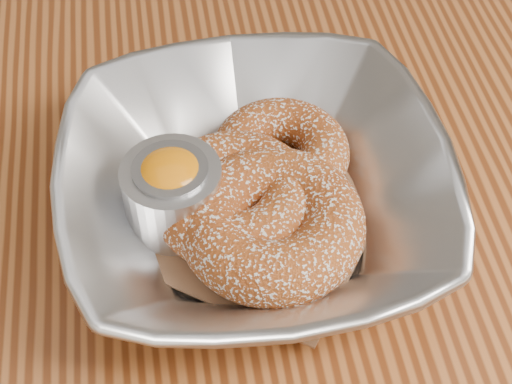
{
  "coord_description": "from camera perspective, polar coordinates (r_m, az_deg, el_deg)",
  "views": [
    {
      "loc": [
        -0.15,
        -0.39,
        1.15
      ],
      "look_at": [
        -0.1,
        -0.08,
        0.78
      ],
      "focal_mm": 55.0,
      "sensor_mm": 36.0,
      "label": 1
    }
  ],
  "objects": [
    {
      "name": "table",
      "position": [
        0.65,
        7.65,
        -1.02
      ],
      "size": [
        1.2,
        0.8,
        0.75
      ],
      "color": "brown",
      "rests_on": "ground_plane"
    },
    {
      "name": "serving_bowl",
      "position": [
        0.49,
        0.0,
        -0.03
      ],
      "size": [
        0.24,
        0.24,
        0.06
      ],
      "primitive_type": "imported",
      "color": "silver",
      "rests_on": "table"
    },
    {
      "name": "parchment",
      "position": [
        0.5,
        0.0,
        -1.55
      ],
      "size": [
        0.2,
        0.2,
        0.0
      ],
      "primitive_type": "cube",
      "rotation": [
        0.0,
        0.0,
        0.96
      ],
      "color": "brown",
      "rests_on": "table"
    },
    {
      "name": "donut_back",
      "position": [
        0.51,
        1.81,
        2.88
      ],
      "size": [
        0.12,
        0.12,
        0.03
      ],
      "primitive_type": "torus",
      "rotation": [
        0.0,
        0.0,
        0.33
      ],
      "color": "#8D3E15",
      "rests_on": "parchment"
    },
    {
      "name": "donut_front",
      "position": [
        0.47,
        1.16,
        -2.33
      ],
      "size": [
        0.13,
        0.13,
        0.04
      ],
      "primitive_type": "torus",
      "rotation": [
        0.0,
        0.0,
        -0.13
      ],
      "color": "#8D3E15",
      "rests_on": "parchment"
    },
    {
      "name": "donut_extra",
      "position": [
        0.48,
        -1.55,
        -0.48
      ],
      "size": [
        0.13,
        0.13,
        0.04
      ],
      "primitive_type": "torus",
      "rotation": [
        0.0,
        0.0,
        0.36
      ],
      "color": "#8D3E15",
      "rests_on": "parchment"
    },
    {
      "name": "ramekin",
      "position": [
        0.48,
        -6.08,
        0.04
      ],
      "size": [
        0.06,
        0.06,
        0.05
      ],
      "color": "silver",
      "rests_on": "table"
    }
  ]
}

